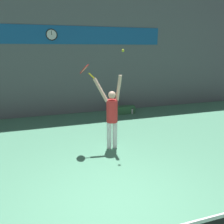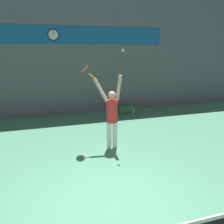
% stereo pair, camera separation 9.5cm
% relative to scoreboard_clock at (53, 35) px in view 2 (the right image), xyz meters
% --- Properties ---
extents(ground_plane, '(18.00, 18.00, 0.00)m').
position_rel_scoreboard_clock_xyz_m(ground_plane, '(0.61, -6.14, -3.24)').
color(ground_plane, '#4C8C6B').
extents(back_wall, '(18.00, 0.10, 5.00)m').
position_rel_scoreboard_clock_xyz_m(back_wall, '(0.61, 0.08, -0.74)').
color(back_wall, slate).
rests_on(back_wall, ground_plane).
extents(sponsor_banner, '(7.95, 0.02, 0.69)m').
position_rel_scoreboard_clock_xyz_m(sponsor_banner, '(0.61, 0.02, -0.00)').
color(sponsor_banner, '#195B9E').
extents(scoreboard_clock, '(0.44, 0.04, 0.44)m').
position_rel_scoreboard_clock_xyz_m(scoreboard_clock, '(0.00, 0.00, 0.00)').
color(scoreboard_clock, white).
extents(tennis_player, '(0.75, 0.44, 2.06)m').
position_rel_scoreboard_clock_xyz_m(tennis_player, '(1.27, -3.77, -2.22)').
color(tennis_player, white).
rests_on(tennis_player, ground_plane).
extents(tennis_racket, '(0.43, 0.40, 0.39)m').
position_rel_scoreboard_clock_xyz_m(tennis_racket, '(0.63, -3.45, -1.04)').
color(tennis_racket, yellow).
extents(tennis_ball, '(0.07, 0.07, 0.07)m').
position_rel_scoreboard_clock_xyz_m(tennis_ball, '(1.52, -3.90, -0.56)').
color(tennis_ball, '#CCDB2D').
extents(water_bottle, '(0.07, 0.07, 0.26)m').
position_rel_scoreboard_clock_xyz_m(water_bottle, '(3.10, -0.83, -3.12)').
color(water_bottle, silver).
rests_on(water_bottle, ground_plane).
extents(equipment_bag, '(0.80, 0.30, 0.33)m').
position_rel_scoreboard_clock_xyz_m(equipment_bag, '(2.85, -0.66, -3.07)').
color(equipment_bag, '#33663F').
rests_on(equipment_bag, ground_plane).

